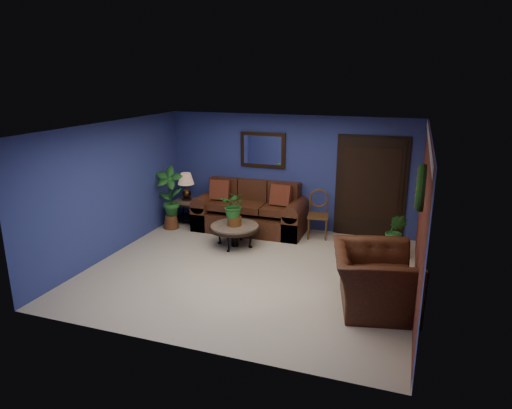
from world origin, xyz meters
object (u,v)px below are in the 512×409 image
(table_lamp, at_px, (186,183))
(armchair, at_px, (374,279))
(sofa, at_px, (251,214))
(end_table, at_px, (187,205))
(coffee_table, at_px, (235,228))
(side_chair, at_px, (318,211))

(table_lamp, relative_size, armchair, 0.45)
(sofa, distance_m, table_lamp, 1.67)
(sofa, bearing_deg, end_table, -178.51)
(coffee_table, relative_size, side_chair, 1.01)
(table_lamp, distance_m, side_chair, 3.07)
(end_table, height_order, side_chair, side_chair)
(end_table, bearing_deg, armchair, -30.89)
(coffee_table, bearing_deg, sofa, 91.88)
(coffee_table, distance_m, armchair, 3.28)
(table_lamp, distance_m, armchair, 5.21)
(coffee_table, xyz_separation_m, side_chair, (1.45, 1.12, 0.19))
(armchair, bearing_deg, coffee_table, 48.16)
(coffee_table, height_order, table_lamp, table_lamp)
(side_chair, bearing_deg, table_lamp, 172.40)
(sofa, bearing_deg, armchair, -43.13)
(table_lamp, bearing_deg, sofa, 1.49)
(side_chair, bearing_deg, coffee_table, -151.33)
(sofa, relative_size, end_table, 4.11)
(side_chair, height_order, armchair, side_chair)
(armchair, bearing_deg, side_chair, 14.87)
(sofa, height_order, side_chair, sofa)
(sofa, relative_size, side_chair, 2.41)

